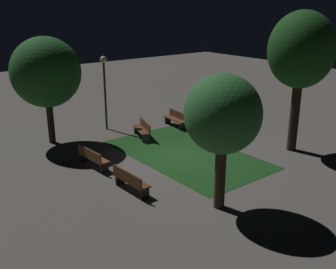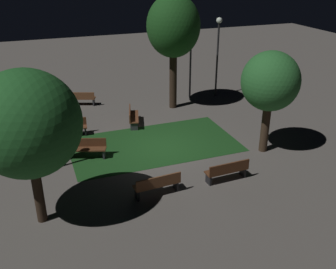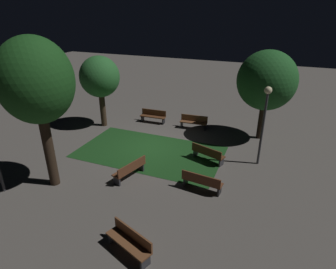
{
  "view_description": "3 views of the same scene",
  "coord_description": "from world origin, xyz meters",
  "px_view_note": "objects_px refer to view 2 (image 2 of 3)",
  "views": [
    {
      "loc": [
        13.01,
        -10.95,
        6.79
      ],
      "look_at": [
        -0.33,
        -0.46,
        1.15
      ],
      "focal_mm": 42.31,
      "sensor_mm": 36.0,
      "label": 1
    },
    {
      "loc": [
        -5.44,
        -15.43,
        8.24
      ],
      "look_at": [
        0.18,
        -0.39,
        0.85
      ],
      "focal_mm": 41.08,
      "sensor_mm": 36.0,
      "label": 2
    },
    {
      "loc": [
        -6.48,
        13.25,
        7.46
      ],
      "look_at": [
        -0.96,
        -0.41,
        0.82
      ],
      "focal_mm": 30.33,
      "sensor_mm": 36.0,
      "label": 3
    }
  ],
  "objects_px": {
    "bench_front_left": "(69,127)",
    "tree_tall_center": "(270,82)",
    "bench_near_trees": "(227,170)",
    "tree_back_left": "(27,124)",
    "lamp_post_plaza_east": "(218,45)",
    "bench_back_row": "(157,184)",
    "bench_lawn_edge": "(80,98)",
    "tree_lawn_side": "(173,27)",
    "lamp_post_path_center": "(191,55)",
    "bench_path_side": "(133,116)",
    "bench_front_right": "(86,148)",
    "lamp_post_plaza_west": "(19,112)"
  },
  "relations": [
    {
      "from": "bench_near_trees",
      "to": "lamp_post_plaza_east",
      "type": "bearing_deg",
      "value": 65.62
    },
    {
      "from": "bench_front_left",
      "to": "lamp_post_plaza_west",
      "type": "relative_size",
      "value": 0.45
    },
    {
      "from": "tree_lawn_side",
      "to": "lamp_post_plaza_east",
      "type": "distance_m",
      "value": 3.79
    },
    {
      "from": "bench_path_side",
      "to": "lamp_post_plaza_east",
      "type": "distance_m",
      "value": 7.51
    },
    {
      "from": "bench_lawn_edge",
      "to": "bench_path_side",
      "type": "xyz_separation_m",
      "value": [
        2.19,
        -3.98,
        0.0
      ]
    },
    {
      "from": "bench_lawn_edge",
      "to": "tree_tall_center",
      "type": "distance_m",
      "value": 11.89
    },
    {
      "from": "bench_front_right",
      "to": "tree_tall_center",
      "type": "distance_m",
      "value": 8.66
    },
    {
      "from": "bench_front_left",
      "to": "tree_lawn_side",
      "type": "bearing_deg",
      "value": 17.25
    },
    {
      "from": "bench_lawn_edge",
      "to": "lamp_post_path_center",
      "type": "height_order",
      "value": "lamp_post_path_center"
    },
    {
      "from": "bench_lawn_edge",
      "to": "bench_back_row",
      "type": "bearing_deg",
      "value": -83.65
    },
    {
      "from": "bench_back_row",
      "to": "bench_path_side",
      "type": "bearing_deg",
      "value": 82.02
    },
    {
      "from": "bench_back_row",
      "to": "bench_front_right",
      "type": "relative_size",
      "value": 0.98
    },
    {
      "from": "bench_lawn_edge",
      "to": "bench_front_right",
      "type": "height_order",
      "value": "same"
    },
    {
      "from": "bench_back_row",
      "to": "tree_back_left",
      "type": "height_order",
      "value": "tree_back_left"
    },
    {
      "from": "lamp_post_plaza_east",
      "to": "bench_back_row",
      "type": "bearing_deg",
      "value": -127.25
    },
    {
      "from": "bench_front_left",
      "to": "lamp_post_plaza_west",
      "type": "height_order",
      "value": "lamp_post_plaza_west"
    },
    {
      "from": "bench_near_trees",
      "to": "lamp_post_plaza_west",
      "type": "height_order",
      "value": "lamp_post_plaza_west"
    },
    {
      "from": "tree_tall_center",
      "to": "lamp_post_path_center",
      "type": "distance_m",
      "value": 8.2
    },
    {
      "from": "tree_lawn_side",
      "to": "lamp_post_path_center",
      "type": "distance_m",
      "value": 2.89
    },
    {
      "from": "tree_lawn_side",
      "to": "tree_tall_center",
      "type": "distance_m",
      "value": 7.25
    },
    {
      "from": "tree_lawn_side",
      "to": "lamp_post_plaza_east",
      "type": "height_order",
      "value": "tree_lawn_side"
    },
    {
      "from": "bench_front_left",
      "to": "lamp_post_plaza_east",
      "type": "relative_size",
      "value": 0.37
    },
    {
      "from": "bench_path_side",
      "to": "tree_lawn_side",
      "type": "distance_m",
      "value": 5.49
    },
    {
      "from": "bench_back_row",
      "to": "tree_tall_center",
      "type": "relative_size",
      "value": 0.39
    },
    {
      "from": "tree_back_left",
      "to": "bench_front_right",
      "type": "bearing_deg",
      "value": 61.6
    },
    {
      "from": "bench_lawn_edge",
      "to": "lamp_post_path_center",
      "type": "distance_m",
      "value": 7.31
    },
    {
      "from": "bench_near_trees",
      "to": "tree_lawn_side",
      "type": "height_order",
      "value": "tree_lawn_side"
    },
    {
      "from": "bench_near_trees",
      "to": "tree_back_left",
      "type": "bearing_deg",
      "value": -179.48
    },
    {
      "from": "tree_lawn_side",
      "to": "lamp_post_plaza_east",
      "type": "xyz_separation_m",
      "value": [
        3.38,
        1.01,
        -1.39
      ]
    },
    {
      "from": "bench_near_trees",
      "to": "bench_lawn_edge",
      "type": "relative_size",
      "value": 0.98
    },
    {
      "from": "bench_front_right",
      "to": "lamp_post_path_center",
      "type": "xyz_separation_m",
      "value": [
        7.67,
        5.95,
        2.3
      ]
    },
    {
      "from": "bench_near_trees",
      "to": "tree_tall_center",
      "type": "height_order",
      "value": "tree_tall_center"
    },
    {
      "from": "tree_lawn_side",
      "to": "tree_back_left",
      "type": "distance_m",
      "value": 12.05
    },
    {
      "from": "bench_front_left",
      "to": "tree_lawn_side",
      "type": "height_order",
      "value": "tree_lawn_side"
    },
    {
      "from": "bench_front_left",
      "to": "lamp_post_path_center",
      "type": "height_order",
      "value": "lamp_post_path_center"
    },
    {
      "from": "tree_tall_center",
      "to": "tree_lawn_side",
      "type": "bearing_deg",
      "value": 105.29
    },
    {
      "from": "bench_near_trees",
      "to": "bench_lawn_edge",
      "type": "distance_m",
      "value": 11.7
    },
    {
      "from": "lamp_post_path_center",
      "to": "tree_lawn_side",
      "type": "bearing_deg",
      "value": -141.8
    },
    {
      "from": "tree_lawn_side",
      "to": "tree_back_left",
      "type": "bearing_deg",
      "value": -133.23
    },
    {
      "from": "tree_back_left",
      "to": "tree_tall_center",
      "type": "xyz_separation_m",
      "value": [
        10.09,
        1.88,
        -0.26
      ]
    },
    {
      "from": "bench_back_row",
      "to": "lamp_post_path_center",
      "type": "bearing_deg",
      "value": 60.47
    },
    {
      "from": "lamp_post_plaza_west",
      "to": "tree_tall_center",
      "type": "bearing_deg",
      "value": -8.02
    },
    {
      "from": "bench_back_row",
      "to": "lamp_post_plaza_west",
      "type": "distance_m",
      "value": 6.04
    },
    {
      "from": "bench_lawn_edge",
      "to": "lamp_post_path_center",
      "type": "relative_size",
      "value": 0.46
    },
    {
      "from": "bench_front_left",
      "to": "lamp_post_plaza_east",
      "type": "bearing_deg",
      "value": 17.04
    },
    {
      "from": "bench_lawn_edge",
      "to": "tree_tall_center",
      "type": "xyz_separation_m",
      "value": [
        7.08,
        -9.11,
        2.85
      ]
    },
    {
      "from": "tree_back_left",
      "to": "bench_near_trees",
      "type": "bearing_deg",
      "value": 0.52
    },
    {
      "from": "bench_near_trees",
      "to": "bench_lawn_edge",
      "type": "height_order",
      "value": "same"
    },
    {
      "from": "tree_tall_center",
      "to": "bench_path_side",
      "type": "bearing_deg",
      "value": 133.6
    },
    {
      "from": "bench_front_left",
      "to": "tree_tall_center",
      "type": "height_order",
      "value": "tree_tall_center"
    }
  ]
}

